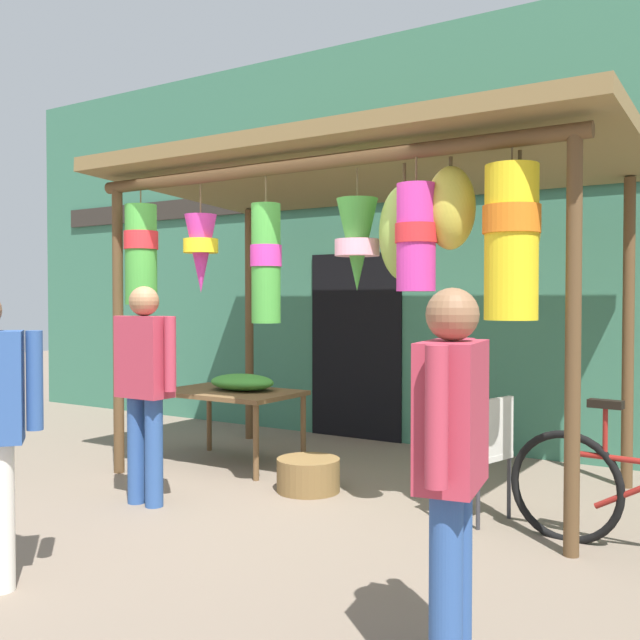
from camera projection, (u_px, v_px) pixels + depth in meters
name	position (u px, v px, depth m)	size (l,w,h in m)	color
ground_plane	(267.00, 495.00, 5.51)	(30.00, 30.00, 0.00)	#756656
shop_facade	(409.00, 240.00, 7.56)	(11.54, 0.29, 4.27)	#387056
market_stall_canopy	(361.00, 194.00, 5.65)	(4.30, 2.33, 2.70)	brown
display_table	(230.00, 398.00, 6.55)	(1.23, 0.80, 0.67)	brown
flower_heap_on_table	(243.00, 382.00, 6.56)	(0.64, 0.45, 0.15)	green
folding_chair	(481.00, 447.00, 4.87)	(0.49, 0.49, 0.84)	beige
wicker_basket_by_table	(308.00, 475.00, 5.62)	(0.49, 0.49, 0.26)	brown
vendor_in_orange	(145.00, 377.00, 5.23)	(0.59, 0.22, 1.60)	#2D5193
customer_foreground	(452.00, 451.00, 2.82)	(0.28, 0.59, 1.54)	#2D5193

